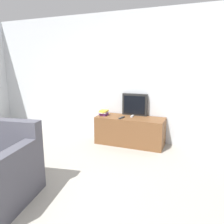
% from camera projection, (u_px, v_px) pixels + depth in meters
% --- Properties ---
extents(wall_back, '(9.00, 0.06, 2.60)m').
position_uv_depth(wall_back, '(115.00, 78.00, 4.58)').
color(wall_back, silver).
rests_on(wall_back, ground_plane).
extents(tv_stand, '(1.34, 0.52, 0.55)m').
position_uv_depth(tv_stand, '(130.00, 131.00, 4.35)').
color(tv_stand, brown).
rests_on(tv_stand, ground_plane).
extents(television, '(0.51, 0.09, 0.44)m').
position_uv_depth(television, '(135.00, 105.00, 4.44)').
color(television, black).
rests_on(television, tv_stand).
extents(book_stack, '(0.18, 0.23, 0.11)m').
position_uv_depth(book_stack, '(104.00, 113.00, 4.45)').
color(book_stack, '#7A3884').
rests_on(book_stack, tv_stand).
extents(remote_on_stand, '(0.05, 0.15, 0.02)m').
position_uv_depth(remote_on_stand, '(132.00, 116.00, 4.34)').
color(remote_on_stand, '#B7B7B7').
rests_on(remote_on_stand, tv_stand).
extents(remote_secondary, '(0.07, 0.19, 0.02)m').
position_uv_depth(remote_secondary, '(122.00, 118.00, 4.21)').
color(remote_secondary, '#2D2D2D').
rests_on(remote_secondary, tv_stand).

